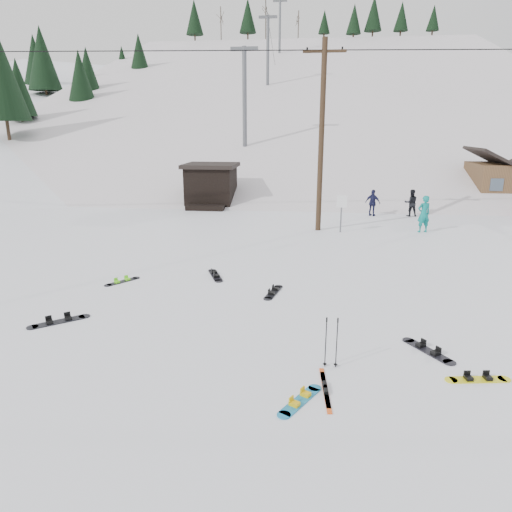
# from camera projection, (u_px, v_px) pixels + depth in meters

# --- Properties ---
(ground) EXTENTS (200.00, 200.00, 0.00)m
(ground) POSITION_uv_depth(u_px,v_px,m) (235.00, 364.00, 10.05)
(ground) COLOR white
(ground) RESTS_ON ground
(ski_slope) EXTENTS (60.00, 85.24, 65.97)m
(ski_slope) POSITION_uv_depth(u_px,v_px,m) (297.00, 250.00, 65.88)
(ski_slope) COLOR silver
(ski_slope) RESTS_ON ground
(ridge_left) EXTENTS (47.54, 95.03, 58.38)m
(ridge_left) POSITION_uv_depth(u_px,v_px,m) (35.00, 248.00, 62.98)
(ridge_left) COLOR white
(ridge_left) RESTS_ON ground
(treeline_crest) EXTENTS (50.00, 6.00, 10.00)m
(treeline_crest) POSITION_uv_depth(u_px,v_px,m) (303.00, 153.00, 92.25)
(treeline_crest) COLOR black
(treeline_crest) RESTS_ON ski_slope
(utility_pole) EXTENTS (2.00, 0.26, 9.00)m
(utility_pole) POSITION_uv_depth(u_px,v_px,m) (321.00, 135.00, 21.93)
(utility_pole) COLOR #3A2819
(utility_pole) RESTS_ON ground
(trail_sign) EXTENTS (0.50, 0.09, 1.85)m
(trail_sign) POSITION_uv_depth(u_px,v_px,m) (342.00, 207.00, 22.33)
(trail_sign) COLOR #595B60
(trail_sign) RESTS_ON ground
(lift_hut) EXTENTS (3.40, 4.10, 2.75)m
(lift_hut) POSITION_uv_depth(u_px,v_px,m) (211.00, 185.00, 30.26)
(lift_hut) COLOR black
(lift_hut) RESTS_ON ground
(lift_tower_near) EXTENTS (2.20, 0.36, 8.00)m
(lift_tower_near) POSITION_uv_depth(u_px,v_px,m) (245.00, 91.00, 37.04)
(lift_tower_near) COLOR #595B60
(lift_tower_near) RESTS_ON ski_slope
(lift_tower_mid) EXTENTS (2.20, 0.36, 8.00)m
(lift_tower_mid) POSITION_uv_depth(u_px,v_px,m) (268.00, 46.00, 54.40)
(lift_tower_mid) COLOR #595B60
(lift_tower_mid) RESTS_ON ski_slope
(lift_tower_far) EXTENTS (2.20, 0.36, 8.00)m
(lift_tower_far) POSITION_uv_depth(u_px,v_px,m) (280.00, 23.00, 71.75)
(lift_tower_far) COLOR #595B60
(lift_tower_far) RESTS_ON ski_slope
(cabin) EXTENTS (5.39, 4.40, 3.77)m
(cabin) POSITION_uv_depth(u_px,v_px,m) (510.00, 182.00, 30.89)
(cabin) COLOR brown
(cabin) RESTS_ON ground
(hero_snowboard) EXTENTS (0.81, 1.21, 0.10)m
(hero_snowboard) POSITION_uv_depth(u_px,v_px,m) (300.00, 400.00, 8.66)
(hero_snowboard) COLOR #1D86BC
(hero_snowboard) RESTS_ON ground
(hero_skis) EXTENTS (0.21, 1.62, 0.08)m
(hero_skis) POSITION_uv_depth(u_px,v_px,m) (325.00, 389.00, 9.04)
(hero_skis) COLOR #D14715
(hero_skis) RESTS_ON ground
(ski_poles) EXTENTS (0.32, 0.08, 1.15)m
(ski_poles) POSITION_uv_depth(u_px,v_px,m) (331.00, 342.00, 9.77)
(ski_poles) COLOR black
(ski_poles) RESTS_ON ground
(board_scatter_a) EXTENTS (1.30, 1.13, 0.11)m
(board_scatter_a) POSITION_uv_depth(u_px,v_px,m) (59.00, 321.00, 12.19)
(board_scatter_a) COLOR black
(board_scatter_a) RESTS_ON ground
(board_scatter_b) EXTENTS (0.76, 1.42, 0.11)m
(board_scatter_b) POSITION_uv_depth(u_px,v_px,m) (215.00, 275.00, 15.99)
(board_scatter_b) COLOR black
(board_scatter_b) RESTS_ON ground
(board_scatter_c) EXTENTS (0.89, 1.09, 0.09)m
(board_scatter_c) POSITION_uv_depth(u_px,v_px,m) (122.00, 281.00, 15.38)
(board_scatter_c) COLOR black
(board_scatter_c) RESTS_ON ground
(board_scatter_d) EXTENTS (0.96, 1.30, 0.11)m
(board_scatter_d) POSITION_uv_depth(u_px,v_px,m) (428.00, 350.00, 10.60)
(board_scatter_d) COLOR black
(board_scatter_d) RESTS_ON ground
(board_scatter_e) EXTENTS (1.36, 0.42, 0.10)m
(board_scatter_e) POSITION_uv_depth(u_px,v_px,m) (478.00, 379.00, 9.39)
(board_scatter_e) COLOR yellow
(board_scatter_e) RESTS_ON ground
(board_scatter_f) EXTENTS (0.52, 1.42, 0.10)m
(board_scatter_f) POSITION_uv_depth(u_px,v_px,m) (273.00, 292.00, 14.36)
(board_scatter_f) COLOR black
(board_scatter_f) RESTS_ON ground
(skier_teal) EXTENTS (0.77, 0.63, 1.83)m
(skier_teal) POSITION_uv_depth(u_px,v_px,m) (424.00, 214.00, 22.48)
(skier_teal) COLOR #0C7A74
(skier_teal) RESTS_ON ground
(skier_dark) EXTENTS (0.80, 0.65, 1.57)m
(skier_dark) POSITION_uv_depth(u_px,v_px,m) (411.00, 203.00, 26.63)
(skier_dark) COLOR black
(skier_dark) RESTS_ON ground
(skier_navy) EXTENTS (0.98, 0.76, 1.55)m
(skier_navy) POSITION_uv_depth(u_px,v_px,m) (373.00, 203.00, 26.67)
(skier_navy) COLOR #17183A
(skier_navy) RESTS_ON ground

